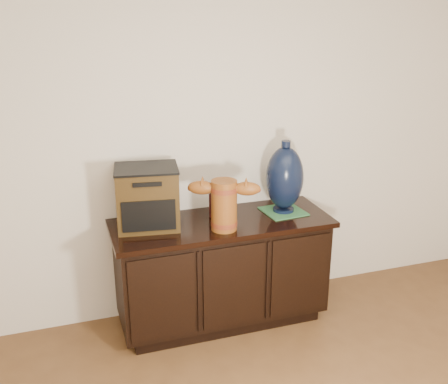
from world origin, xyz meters
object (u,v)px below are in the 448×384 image
object	(u,v)px
terracotta_vessel	(224,202)
tv_radio	(147,197)
sideboard	(222,270)
lamp_base	(285,178)
spray_can	(214,203)

from	to	relation	value
terracotta_vessel	tv_radio	size ratio (longest dim) A/B	1.04
sideboard	terracotta_vessel	distance (m)	0.57
terracotta_vessel	tv_radio	distance (m)	0.49
terracotta_vessel	tv_radio	bearing A→B (deg)	178.09
lamp_base	tv_radio	bearing A→B (deg)	177.22
sideboard	terracotta_vessel	size ratio (longest dim) A/B	3.23
lamp_base	spray_can	size ratio (longest dim) A/B	2.55
sideboard	lamp_base	world-z (taller)	lamp_base
sideboard	spray_can	xyz separation A→B (m)	(-0.03, 0.09, 0.46)
terracotta_vessel	spray_can	xyz separation A→B (m)	(0.00, 0.23, -0.09)
terracotta_vessel	lamp_base	xyz separation A→B (m)	(0.48, 0.16, 0.06)
sideboard	tv_radio	size ratio (longest dim) A/B	3.35
terracotta_vessel	lamp_base	bearing A→B (deg)	40.44
lamp_base	terracotta_vessel	bearing A→B (deg)	-162.03
tv_radio	spray_can	bearing A→B (deg)	11.60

